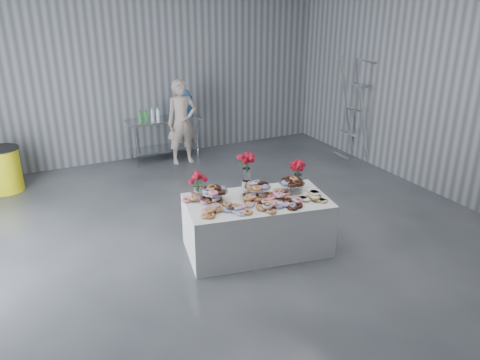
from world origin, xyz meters
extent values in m
plane|color=#323439|center=(0.00, 0.00, 0.00)|extent=(9.00, 9.00, 0.00)
cube|color=gray|center=(0.00, 4.50, 2.00)|extent=(8.00, 0.04, 4.00)
cube|color=gray|center=(4.00, 0.00, 2.00)|extent=(0.04, 9.00, 4.00)
cube|color=silver|center=(0.21, -0.08, 0.38)|extent=(2.05, 1.33, 0.75)
cube|color=silver|center=(0.24, 4.10, 0.88)|extent=(1.50, 0.60, 0.04)
cube|color=silver|center=(0.24, 4.10, 0.25)|extent=(1.40, 0.55, 0.03)
cylinder|color=silver|center=(-0.41, 3.85, 0.43)|extent=(0.04, 0.04, 0.86)
cylinder|color=silver|center=(0.89, 3.85, 0.43)|extent=(0.04, 0.04, 0.86)
cylinder|color=silver|center=(-0.41, 4.35, 0.43)|extent=(0.04, 0.04, 0.86)
cylinder|color=silver|center=(0.89, 4.35, 0.43)|extent=(0.04, 0.04, 0.86)
cylinder|color=silver|center=(-0.30, 0.16, 0.81)|extent=(0.06, 0.06, 0.12)
cylinder|color=silver|center=(-0.30, 0.16, 0.88)|extent=(0.36, 0.36, 0.01)
cylinder|color=silver|center=(0.29, 0.06, 0.81)|extent=(0.06, 0.06, 0.12)
cylinder|color=silver|center=(0.29, 0.06, 0.88)|extent=(0.36, 0.36, 0.01)
cylinder|color=silver|center=(0.78, -0.03, 0.81)|extent=(0.06, 0.06, 0.12)
cylinder|color=silver|center=(0.78, -0.03, 0.88)|extent=(0.36, 0.36, 0.01)
cylinder|color=white|center=(-0.48, 0.30, 0.84)|extent=(0.11, 0.11, 0.18)
cylinder|color=#1E5919|center=(-0.48, 0.30, 0.97)|extent=(0.04, 0.04, 0.18)
cylinder|color=white|center=(0.96, 0.09, 0.84)|extent=(0.11, 0.11, 0.18)
cylinder|color=#1E5919|center=(0.96, 0.09, 0.97)|extent=(0.04, 0.04, 0.18)
cylinder|color=silver|center=(0.23, 0.27, 0.82)|extent=(0.14, 0.14, 0.15)
cylinder|color=white|center=(0.23, 0.27, 0.99)|extent=(0.11, 0.11, 0.18)
cylinder|color=#1E5919|center=(0.23, 0.27, 1.12)|extent=(0.04, 0.04, 0.18)
cylinder|color=#4084DA|center=(0.74, 4.10, 1.10)|extent=(0.28, 0.28, 0.40)
sphere|color=#4084DA|center=(0.74, 4.10, 1.36)|extent=(0.20, 0.20, 0.20)
imported|color=#CC8C93|center=(0.53, 3.77, 0.86)|extent=(0.64, 0.43, 1.73)
cylinder|color=yellow|center=(-2.85, 3.73, 0.39)|extent=(0.58, 0.58, 0.78)
camera|label=1|loc=(-2.51, -5.08, 3.33)|focal=35.00mm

